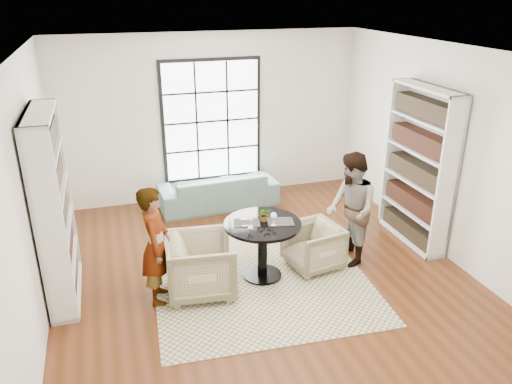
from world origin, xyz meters
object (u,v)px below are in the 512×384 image
object	(u,v)px
sofa	(218,190)
armchair_left	(201,265)
flower_centerpiece	(264,214)
person_right	(351,210)
person_left	(156,246)
armchair_right	(313,246)
pedestal_table	(262,238)
wine_glass_right	(274,216)
wine_glass_left	(250,219)

from	to	relation	value
sofa	armchair_left	distance (m)	2.78
flower_centerpiece	armchair_left	bearing A→B (deg)	-169.29
person_right	person_left	bearing A→B (deg)	-78.52
armchair_right	flower_centerpiece	distance (m)	0.93
armchair_left	pedestal_table	bearing A→B (deg)	-75.51
wine_glass_right	wine_glass_left	bearing A→B (deg)	177.71
armchair_left	person_right	size ratio (longest dim) A/B	0.53
armchair_left	person_left	bearing A→B (deg)	96.61
sofa	wine_glass_right	world-z (taller)	wine_glass_right
armchair_left	person_left	size ratio (longest dim) A/B	0.56
wine_glass_right	flower_centerpiece	xyz separation A→B (m)	(-0.07, 0.17, -0.04)
flower_centerpiece	wine_glass_right	bearing A→B (deg)	-67.21
armchair_right	wine_glass_right	bearing A→B (deg)	-86.50
wine_glass_left	pedestal_table	bearing A→B (deg)	27.93
armchair_left	wine_glass_right	xyz separation A→B (m)	(0.97, 0.00, 0.56)
person_right	flower_centerpiece	world-z (taller)	person_right
armchair_left	flower_centerpiece	size ratio (longest dim) A/B	4.51
sofa	flower_centerpiece	world-z (taller)	flower_centerpiece
armchair_left	flower_centerpiece	bearing A→B (deg)	-72.69
person_left	person_right	world-z (taller)	person_right
pedestal_table	wine_glass_left	world-z (taller)	wine_glass_left
armchair_left	wine_glass_right	world-z (taller)	wine_glass_right
person_left	flower_centerpiece	size ratio (longest dim) A/B	8.06
wine_glass_left	person_left	bearing A→B (deg)	-179.32
armchair_right	flower_centerpiece	world-z (taller)	flower_centerpiece
armchair_left	person_right	bearing A→B (deg)	-79.24
pedestal_table	sofa	bearing A→B (deg)	90.52
sofa	wine_glass_left	size ratio (longest dim) A/B	11.34
pedestal_table	wine_glass_right	distance (m)	0.39
sofa	wine_glass_left	world-z (taller)	wine_glass_left
person_left	wine_glass_right	world-z (taller)	person_left
person_left	wine_glass_right	distance (m)	1.54
pedestal_table	person_left	xyz separation A→B (m)	(-1.41, -0.12, 0.18)
sofa	flower_centerpiece	bearing A→B (deg)	88.50
person_left	wine_glass_left	world-z (taller)	person_left
flower_centerpiece	sofa	bearing A→B (deg)	91.48
flower_centerpiece	pedestal_table	bearing A→B (deg)	-128.70
sofa	person_left	distance (m)	3.02
armchair_left	wine_glass_left	world-z (taller)	wine_glass_left
person_left	flower_centerpiece	bearing A→B (deg)	-72.17
armchair_left	armchair_right	size ratio (longest dim) A/B	1.21
wine_glass_left	flower_centerpiece	distance (m)	0.29
wine_glass_right	armchair_right	bearing A→B (deg)	13.51
flower_centerpiece	person_right	bearing A→B (deg)	-0.59
armchair_left	wine_glass_left	distance (m)	0.87
person_left	sofa	bearing A→B (deg)	-16.58
person_right	wine_glass_left	size ratio (longest dim) A/B	8.80
wine_glass_left	armchair_right	bearing A→B (deg)	8.50
pedestal_table	person_right	world-z (taller)	person_right
pedestal_table	person_left	size ratio (longest dim) A/B	0.67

